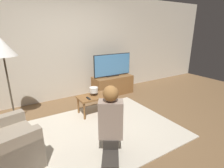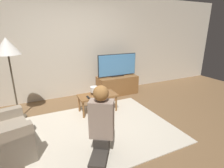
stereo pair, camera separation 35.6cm
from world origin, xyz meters
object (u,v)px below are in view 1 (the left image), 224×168
(floor_lamp, at_px, (2,51))
(person_kneeling, at_px, (111,121))
(coffee_table, at_px, (97,97))
(armchair, at_px, (1,148))
(tv, at_px, (113,65))
(table_lamp, at_px, (94,90))

(floor_lamp, bearing_deg, person_kneeling, -56.13)
(coffee_table, bearing_deg, person_kneeling, -108.44)
(coffee_table, xyz_separation_m, armchair, (-1.77, -0.80, -0.05))
(tv, relative_size, table_lamp, 6.19)
(floor_lamp, height_order, person_kneeling, floor_lamp)
(tv, bearing_deg, table_lamp, -140.72)
(tv, xyz_separation_m, floor_lamp, (-2.46, -0.40, 0.58))
(coffee_table, xyz_separation_m, floor_lamp, (-1.56, 0.42, 1.04))
(table_lamp, bearing_deg, armchair, -153.80)
(coffee_table, height_order, armchair, armchair)
(tv, relative_size, floor_lamp, 0.69)
(floor_lamp, distance_m, person_kneeling, 2.22)
(floor_lamp, bearing_deg, table_lamp, -13.81)
(armchair, xyz_separation_m, person_kneeling, (1.34, -0.48, 0.23))
(floor_lamp, relative_size, armchair, 1.79)
(floor_lamp, distance_m, table_lamp, 1.79)
(floor_lamp, bearing_deg, coffee_table, -15.11)
(coffee_table, relative_size, table_lamp, 4.55)
(table_lamp, bearing_deg, floor_lamp, 166.19)
(armchair, relative_size, person_kneeling, 0.88)
(armchair, bearing_deg, person_kneeling, -122.20)
(coffee_table, relative_size, armchair, 0.91)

